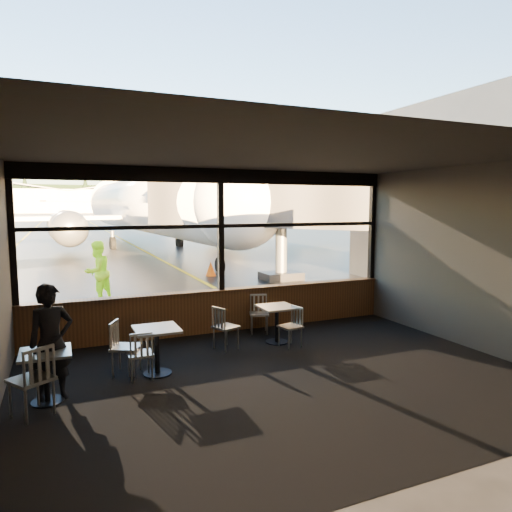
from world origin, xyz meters
TOP-DOWN VIEW (x-y plane):
  - ground_plane at (0.00, 120.00)m, footprint 520.00×520.00m
  - carpet_floor at (0.00, -3.00)m, footprint 8.00×6.00m
  - ceiling at (0.00, -3.00)m, footprint 8.00×6.00m
  - wall_right at (4.00, -3.00)m, footprint 0.04×6.00m
  - wall_back at (0.00, -6.00)m, footprint 8.00×0.04m
  - window_sill at (0.00, 0.00)m, footprint 8.00×0.28m
  - window_header at (0.00, 0.00)m, footprint 8.00×0.18m
  - mullion_left at (-3.95, 0.00)m, footprint 0.12×0.12m
  - mullion_centre at (0.00, 0.00)m, footprint 0.12×0.12m
  - mullion_right at (3.95, 0.00)m, footprint 0.12×0.12m
  - window_transom at (0.00, 0.00)m, footprint 8.00×0.10m
  - airliner at (2.13, 20.04)m, footprint 30.84×36.16m
  - jet_bridge at (3.60, 5.50)m, footprint 8.57×10.47m
  - cafe_table_near at (0.74, -1.23)m, footprint 0.68×0.68m
  - cafe_table_mid at (-1.79, -2.02)m, footprint 0.70×0.70m
  - cafe_table_left at (-3.41, -2.49)m, footprint 0.67×0.67m
  - chair_near_e at (0.85, -1.60)m, footprint 0.52×0.52m
  - chair_near_w at (-0.33, -1.22)m, footprint 0.60×0.60m
  - chair_near_n at (0.69, -0.47)m, footprint 0.58×0.58m
  - chair_mid_s at (-2.08, -2.12)m, footprint 0.44×0.44m
  - chair_mid_w at (-2.25, -1.83)m, footprint 0.65×0.65m
  - chair_left_s at (-3.58, -2.86)m, footprint 0.73×0.73m
  - passenger at (-3.33, -2.41)m, footprint 0.69×0.54m
  - ground_crew at (-2.23, 4.23)m, footprint 1.08×1.06m
  - cone_nose at (2.20, 7.68)m, footprint 0.41×0.41m
  - terminal_annex at (10.00, 2.50)m, footprint 5.00×7.00m
  - hangar_mid at (0.00, 185.00)m, footprint 38.00×15.00m
  - hangar_right at (60.00, 178.00)m, footprint 50.00×20.00m
  - fuel_tank_b at (-20.00, 182.00)m, footprint 8.00×8.00m
  - fuel_tank_c at (-10.00, 182.00)m, footprint 8.00×8.00m
  - treeline at (0.00, 210.00)m, footprint 360.00×3.00m

SIDE VIEW (x-z plane):
  - ground_plane at x=0.00m, z-range 0.00..0.00m
  - carpet_floor at x=0.00m, z-range 0.01..0.01m
  - cone_nose at x=2.20m, z-range 0.00..0.57m
  - cafe_table_left at x=-3.41m, z-range 0.00..0.73m
  - cafe_table_near at x=0.74m, z-range 0.00..0.75m
  - cafe_table_mid at x=-1.79m, z-range 0.00..0.77m
  - chair_near_e at x=0.85m, z-range 0.00..0.80m
  - chair_mid_s at x=-2.08m, z-range 0.00..0.80m
  - chair_near_n at x=0.69m, z-range 0.00..0.83m
  - chair_near_w at x=-0.33m, z-range 0.00..0.85m
  - chair_mid_w at x=-2.25m, z-range 0.00..0.89m
  - window_sill at x=0.00m, z-range 0.00..0.90m
  - chair_left_s at x=-3.58m, z-range 0.00..0.97m
  - passenger at x=-3.33m, z-range 0.00..1.66m
  - ground_crew at x=-2.23m, z-range 0.00..1.75m
  - wall_right at x=4.00m, z-range 0.00..3.50m
  - wall_back at x=0.00m, z-range 0.00..3.50m
  - mullion_left at x=-3.95m, z-range 0.90..3.50m
  - mullion_centre at x=0.00m, z-range 0.90..3.50m
  - mullion_right at x=3.95m, z-range 0.90..3.50m
  - jet_bridge at x=3.60m, z-range 0.00..4.57m
  - window_transom at x=0.00m, z-range 2.26..2.34m
  - terminal_annex at x=10.00m, z-range 0.00..6.00m
  - fuel_tank_b at x=-20.00m, z-range 0.00..6.00m
  - fuel_tank_c at x=-10.00m, z-range 0.00..6.00m
  - window_header at x=0.00m, z-range 3.20..3.50m
  - ceiling at x=0.00m, z-range 3.48..3.52m
  - hangar_mid at x=0.00m, z-range 0.00..10.00m
  - airliner at x=2.13m, z-range 0.00..10.49m
  - hangar_right at x=60.00m, z-range 0.00..12.00m
  - treeline at x=0.00m, z-range 0.00..12.00m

